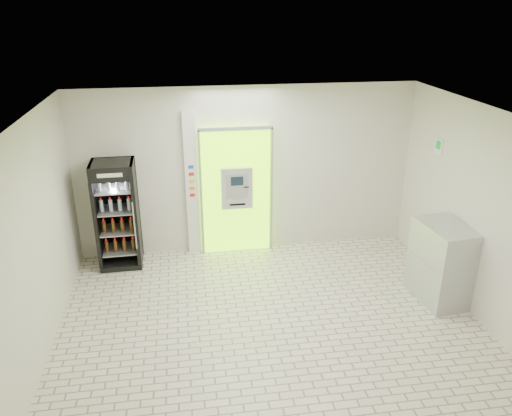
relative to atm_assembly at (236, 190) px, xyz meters
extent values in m
plane|color=beige|center=(0.20, -2.41, -1.17)|extent=(6.00, 6.00, 0.00)
plane|color=beige|center=(0.20, 0.09, 0.33)|extent=(6.00, 0.00, 6.00)
plane|color=beige|center=(0.20, -4.91, 0.33)|extent=(6.00, 0.00, 6.00)
plane|color=beige|center=(-2.80, -2.41, 0.33)|extent=(0.00, 5.00, 5.00)
plane|color=beige|center=(3.20, -2.41, 0.33)|extent=(0.00, 5.00, 5.00)
plane|color=white|center=(0.20, -2.41, 1.83)|extent=(6.00, 6.00, 0.00)
cube|color=#86F506|center=(0.00, 0.02, -0.02)|extent=(1.20, 0.12, 2.30)
cube|color=gray|center=(0.00, -0.05, 1.13)|extent=(1.28, 0.04, 0.06)
cube|color=gray|center=(-0.63, -0.05, -0.02)|extent=(0.04, 0.04, 2.30)
cube|color=gray|center=(0.63, -0.05, -0.02)|extent=(0.04, 0.04, 2.30)
cube|color=black|center=(0.10, -0.04, -0.67)|extent=(0.62, 0.01, 0.67)
cube|color=black|center=(-0.34, -0.04, 0.81)|extent=(0.22, 0.01, 0.18)
cube|color=#B0B2B8|center=(0.00, -0.09, 0.08)|extent=(0.55, 0.12, 0.75)
cube|color=black|center=(0.00, -0.16, 0.23)|extent=(0.22, 0.01, 0.16)
cube|color=gray|center=(0.00, -0.16, -0.05)|extent=(0.16, 0.01, 0.12)
cube|color=black|center=(0.16, -0.16, 0.11)|extent=(0.09, 0.01, 0.02)
cube|color=black|center=(0.00, -0.16, -0.21)|extent=(0.28, 0.01, 0.03)
cube|color=silver|center=(-0.78, 0.04, 0.13)|extent=(0.22, 0.10, 2.60)
cube|color=#193FB2|center=(-0.78, -0.02, 0.48)|extent=(0.09, 0.01, 0.06)
cube|color=red|center=(-0.78, -0.02, 0.35)|extent=(0.09, 0.01, 0.06)
cube|color=yellow|center=(-0.78, -0.02, 0.22)|extent=(0.09, 0.01, 0.06)
cube|color=orange|center=(-0.78, -0.02, 0.09)|extent=(0.09, 0.01, 0.06)
cube|color=red|center=(-0.78, -0.02, -0.04)|extent=(0.09, 0.01, 0.06)
cube|color=black|center=(-2.07, -0.24, -0.24)|extent=(0.71, 0.65, 1.87)
cube|color=black|center=(-2.07, 0.05, -0.24)|extent=(0.70, 0.06, 1.87)
cube|color=#B5090B|center=(-2.07, -0.56, 0.57)|extent=(0.69, 0.02, 0.22)
cube|color=white|center=(-2.07, -0.56, 0.57)|extent=(0.39, 0.01, 0.07)
cube|color=black|center=(-2.07, -0.24, -1.12)|extent=(0.71, 0.65, 0.09)
cylinder|color=gray|center=(-1.76, -0.58, -0.31)|extent=(0.02, 0.02, 0.84)
cube|color=gray|center=(-2.07, -0.24, -0.89)|extent=(0.60, 0.55, 0.02)
cube|color=gray|center=(-2.07, -0.24, -0.52)|extent=(0.60, 0.55, 0.02)
cube|color=gray|center=(-2.07, -0.24, -0.14)|extent=(0.60, 0.55, 0.02)
cube|color=gray|center=(-2.07, -0.24, 0.23)|extent=(0.60, 0.55, 0.02)
cube|color=#B0B2B8|center=(2.88, -2.13, -0.55)|extent=(0.72, 0.99, 1.24)
cube|color=gray|center=(2.57, -2.13, -0.49)|extent=(0.11, 0.91, 0.01)
cube|color=white|center=(3.19, -1.01, 0.95)|extent=(0.02, 0.22, 0.26)
cube|color=#0C8820|center=(3.18, -1.01, 0.98)|extent=(0.00, 0.14, 0.14)
camera|label=1|loc=(-0.91, -8.28, 3.13)|focal=35.00mm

